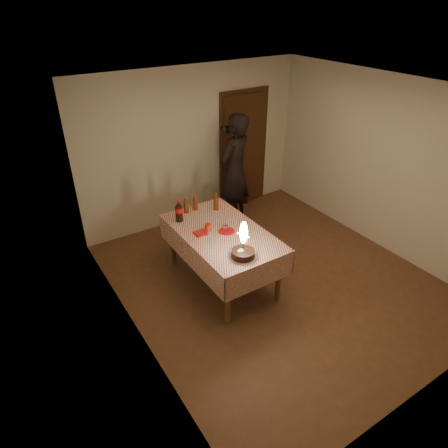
{
  "coord_description": "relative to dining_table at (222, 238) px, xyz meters",
  "views": [
    {
      "loc": [
        -3.02,
        -3.42,
        3.55
      ],
      "look_at": [
        -0.63,
        0.32,
        0.95
      ],
      "focal_mm": 32.0,
      "sensor_mm": 36.0,
      "label": 1
    }
  ],
  "objects": [
    {
      "name": "red_plate",
      "position": [
        0.05,
        -0.03,
        0.11
      ],
      "size": [
        0.22,
        0.22,
        0.01
      ],
      "primitive_type": "cylinder",
      "color": "red",
      "rests_on": "dining_table"
    },
    {
      "name": "amber_bottle_mid",
      "position": [
        0.01,
        0.73,
        0.23
      ],
      "size": [
        0.06,
        0.06,
        0.25
      ],
      "color": "#5A260F",
      "rests_on": "dining_table"
    },
    {
      "name": "cola_bottle",
      "position": [
        -0.34,
        0.56,
        0.26
      ],
      "size": [
        0.1,
        0.1,
        0.32
      ],
      "color": "black",
      "rests_on": "dining_table"
    },
    {
      "name": "birthday_cake",
      "position": [
        -0.1,
        -0.62,
        0.22
      ],
      "size": [
        0.35,
        0.35,
        0.48
      ],
      "color": "white",
      "rests_on": "dining_table"
    },
    {
      "name": "room_shell",
      "position": [
        0.66,
        -0.3,
        0.95
      ],
      "size": [
        4.04,
        4.54,
        2.62
      ],
      "color": "beige",
      "rests_on": "ground"
    },
    {
      "name": "ground",
      "position": [
        0.63,
        -0.37,
        -0.7
      ],
      "size": [
        4.0,
        4.5,
        0.01
      ],
      "primitive_type": "cube",
      "color": "brown",
      "rests_on": "ground"
    },
    {
      "name": "clear_cup",
      "position": [
        0.04,
        -0.02,
        0.15
      ],
      "size": [
        0.07,
        0.07,
        0.09
      ],
      "primitive_type": "cylinder",
      "color": "white",
      "rests_on": "dining_table"
    },
    {
      "name": "red_cup",
      "position": [
        -0.14,
        0.12,
        0.16
      ],
      "size": [
        0.08,
        0.08,
        0.1
      ],
      "primitive_type": "cylinder",
      "color": "red",
      "rests_on": "dining_table"
    },
    {
      "name": "photographer",
      "position": [
        1.06,
        1.29,
        0.26
      ],
      "size": [
        0.83,
        0.71,
        1.93
      ],
      "color": "black",
      "rests_on": "ground"
    },
    {
      "name": "dining_table",
      "position": [
        0.0,
        0.0,
        0.0
      ],
      "size": [
        1.02,
        1.72,
        0.81
      ],
      "color": "brown",
      "rests_on": "ground"
    },
    {
      "name": "amber_bottle_right",
      "position": [
        0.25,
        0.56,
        0.23
      ],
      "size": [
        0.06,
        0.06,
        0.25
      ],
      "color": "#5A260F",
      "rests_on": "dining_table"
    },
    {
      "name": "amber_bottle_left",
      "position": [
        -0.15,
        0.72,
        0.23
      ],
      "size": [
        0.06,
        0.06,
        0.25
      ],
      "color": "#5A260F",
      "rests_on": "dining_table"
    },
    {
      "name": "napkin_stack",
      "position": [
        -0.26,
        0.1,
        0.12
      ],
      "size": [
        0.15,
        0.15,
        0.02
      ],
      "primitive_type": "cube",
      "color": "#A51213",
      "rests_on": "dining_table"
    }
  ]
}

